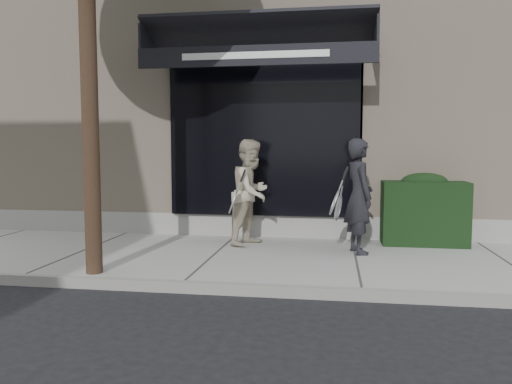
# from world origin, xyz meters

# --- Properties ---
(ground) EXTENTS (80.00, 80.00, 0.00)m
(ground) POSITION_xyz_m (0.00, 0.00, 0.00)
(ground) COLOR black
(ground) RESTS_ON ground
(sidewalk) EXTENTS (20.00, 3.00, 0.12)m
(sidewalk) POSITION_xyz_m (0.00, 0.00, 0.06)
(sidewalk) COLOR #999A95
(sidewalk) RESTS_ON ground
(curb) EXTENTS (20.00, 0.10, 0.14)m
(curb) POSITION_xyz_m (0.00, -1.55, 0.07)
(curb) COLOR gray
(curb) RESTS_ON ground
(building_facade) EXTENTS (14.30, 8.04, 5.64)m
(building_facade) POSITION_xyz_m (-0.01, 4.96, 2.74)
(building_facade) COLOR beige
(building_facade) RESTS_ON ground
(hedge) EXTENTS (1.30, 0.70, 1.14)m
(hedge) POSITION_xyz_m (1.10, 1.25, 0.66)
(hedge) COLOR black
(hedge) RESTS_ON sidewalk
(pedestrian_front) EXTENTS (0.73, 0.91, 1.66)m
(pedestrian_front) POSITION_xyz_m (0.04, 0.39, 0.95)
(pedestrian_front) COLOR black
(pedestrian_front) RESTS_ON sidewalk
(pedestrian_back) EXTENTS (0.89, 1.03, 1.66)m
(pedestrian_back) POSITION_xyz_m (-1.59, 0.78, 0.95)
(pedestrian_back) COLOR #C2B59B
(pedestrian_back) RESTS_ON sidewalk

